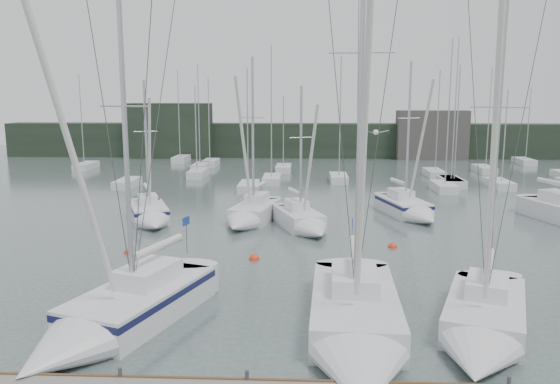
% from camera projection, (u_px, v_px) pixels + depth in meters
% --- Properties ---
extents(ground, '(160.00, 160.00, 0.00)m').
position_uv_depth(ground, '(310.00, 336.00, 20.90)').
color(ground, '#455452').
rests_on(ground, ground).
extents(far_treeline, '(90.00, 4.00, 5.00)m').
position_uv_depth(far_treeline, '(307.00, 140.00, 81.45)').
color(far_treeline, black).
rests_on(far_treeline, ground).
extents(far_building_left, '(12.00, 3.00, 8.00)m').
position_uv_depth(far_building_left, '(171.00, 131.00, 80.12)').
color(far_building_left, black).
rests_on(far_building_left, ground).
extents(far_building_right, '(10.00, 3.00, 7.00)m').
position_uv_depth(far_building_right, '(432.00, 135.00, 78.50)').
color(far_building_right, '#423F3D').
rests_on(far_building_right, ground).
extents(mast_forest, '(58.61, 27.32, 14.81)m').
position_uv_depth(mast_forest, '(340.00, 173.00, 61.42)').
color(mast_forest, silver).
rests_on(mast_forest, ground).
extents(sailboat_near_left, '(6.27, 10.44, 14.73)m').
position_uv_depth(sailboat_near_left, '(111.00, 319.00, 20.90)').
color(sailboat_near_left, silver).
rests_on(sailboat_near_left, ground).
extents(sailboat_near_center, '(3.94, 11.64, 18.12)m').
position_uv_depth(sailboat_near_center, '(357.00, 333.00, 19.76)').
color(sailboat_near_center, silver).
rests_on(sailboat_near_center, ground).
extents(sailboat_near_right, '(5.80, 9.25, 14.71)m').
position_uv_depth(sailboat_near_right, '(483.00, 330.00, 20.20)').
color(sailboat_near_right, silver).
rests_on(sailboat_near_right, ground).
extents(sailboat_mid_a, '(4.79, 7.18, 10.96)m').
position_uv_depth(sailboat_mid_a, '(151.00, 216.00, 39.14)').
color(sailboat_mid_a, silver).
rests_on(sailboat_mid_a, ground).
extents(sailboat_mid_b, '(4.11, 7.88, 12.59)m').
position_uv_depth(sailboat_mid_b, '(249.00, 216.00, 39.05)').
color(sailboat_mid_b, silver).
rests_on(sailboat_mid_b, ground).
extents(sailboat_mid_c, '(4.51, 7.14, 10.45)m').
position_uv_depth(sailboat_mid_c, '(305.00, 223.00, 37.05)').
color(sailboat_mid_c, silver).
rests_on(sailboat_mid_c, ground).
extents(sailboat_mid_d, '(4.44, 7.97, 12.43)m').
position_uv_depth(sailboat_mid_d, '(411.00, 210.00, 41.13)').
color(sailboat_mid_d, silver).
rests_on(sailboat_mid_d, ground).
extents(buoy_a, '(0.60, 0.60, 0.60)m').
position_uv_depth(buoy_a, '(254.00, 259.00, 30.74)').
color(buoy_a, red).
rests_on(buoy_a, ground).
extents(buoy_b, '(0.57, 0.57, 0.57)m').
position_uv_depth(buoy_b, '(393.00, 247.00, 33.20)').
color(buoy_b, red).
rests_on(buoy_b, ground).
extents(buoy_c, '(0.50, 0.50, 0.50)m').
position_uv_depth(buoy_c, '(128.00, 253.00, 31.96)').
color(buoy_c, red).
rests_on(buoy_c, ground).
extents(seagull, '(1.10, 0.51, 0.22)m').
position_uv_depth(seagull, '(376.00, 132.00, 22.51)').
color(seagull, white).
rests_on(seagull, ground).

